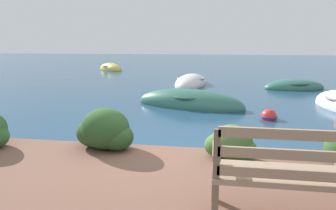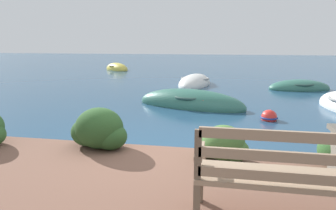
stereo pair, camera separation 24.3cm
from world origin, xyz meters
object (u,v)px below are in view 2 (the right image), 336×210
(rowboat_far, at_px, (299,88))
(rowboat_distant, at_px, (117,69))
(mooring_buoy, at_px, (269,117))
(rowboat_nearest, at_px, (191,104))
(rowboat_outer, at_px, (195,83))
(park_bench, at_px, (276,174))

(rowboat_far, relative_size, rowboat_distant, 1.10)
(mooring_buoy, bearing_deg, rowboat_nearest, 149.43)
(rowboat_far, distance_m, rowboat_outer, 4.18)
(park_bench, height_order, rowboat_far, park_bench)
(rowboat_far, xyz_separation_m, mooring_buoy, (-1.84, -5.09, 0.00))
(rowboat_nearest, bearing_deg, rowboat_far, 60.79)
(mooring_buoy, bearing_deg, rowboat_distant, 124.64)
(rowboat_nearest, relative_size, rowboat_outer, 1.13)
(rowboat_nearest, xyz_separation_m, rowboat_far, (3.86, 3.90, -0.01))
(rowboat_nearest, xyz_separation_m, mooring_buoy, (2.02, -1.19, -0.01))
(park_bench, bearing_deg, rowboat_far, 78.81)
(park_bench, relative_size, rowboat_nearest, 0.43)
(park_bench, distance_m, rowboat_far, 10.10)
(rowboat_distant, xyz_separation_m, mooring_buoy, (8.03, -11.61, -0.01))
(mooring_buoy, bearing_deg, rowboat_outer, 112.51)
(rowboat_outer, bearing_deg, park_bench, 17.96)
(park_bench, relative_size, rowboat_outer, 0.48)
(park_bench, distance_m, mooring_buoy, 4.77)
(rowboat_distant, bearing_deg, mooring_buoy, 166.56)
(rowboat_nearest, bearing_deg, park_bench, -61.22)
(rowboat_outer, bearing_deg, rowboat_far, 92.13)
(rowboat_outer, relative_size, mooring_buoy, 7.29)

